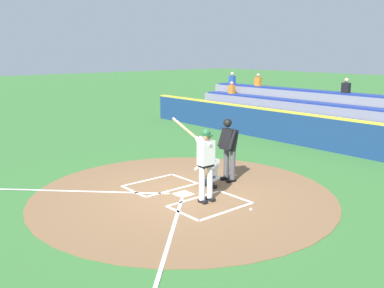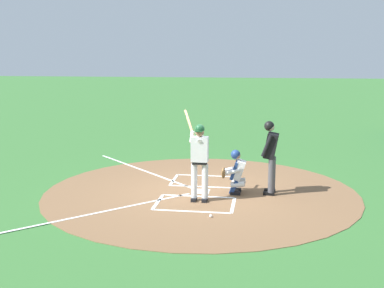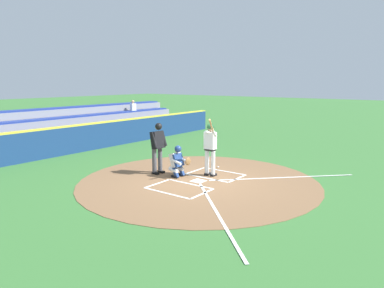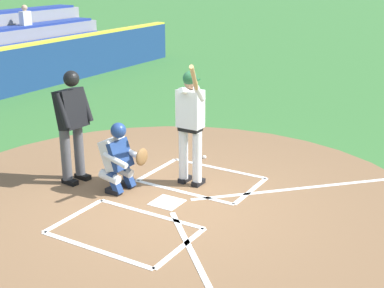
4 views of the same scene
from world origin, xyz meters
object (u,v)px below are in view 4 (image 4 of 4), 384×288
Objects in this scene: catcher at (119,156)px; plate_umpire at (72,119)px; batter at (191,120)px; baseball at (204,157)px.

plate_umpire is (0.09, -0.86, 0.49)m from catcher.
batter is 28.76× the size of baseball.
batter is at bearing 117.05° from plate_umpire.
baseball is at bearing 167.85° from catcher.
batter is 1.88× the size of catcher.
batter reaches higher than plate_umpire.
baseball is (-1.95, 0.42, -0.55)m from catcher.
catcher is 15.27× the size of baseball.
plate_umpire is at bearing -62.95° from batter.
plate_umpire reaches higher than catcher.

